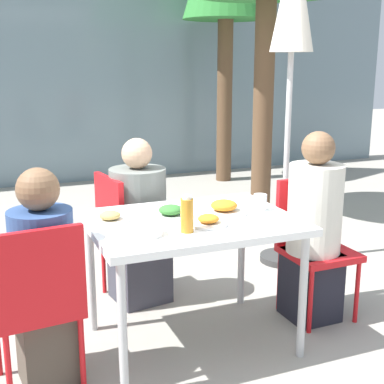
# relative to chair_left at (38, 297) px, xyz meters

# --- Properties ---
(ground_plane) EXTENTS (24.00, 24.00, 0.00)m
(ground_plane) POSITION_rel_chair_left_xyz_m (0.84, 0.17, -0.50)
(ground_plane) COLOR gray
(building_facade) EXTENTS (10.00, 0.20, 3.00)m
(building_facade) POSITION_rel_chair_left_xyz_m (0.84, 4.75, 1.00)
(building_facade) COLOR slate
(building_facade) RESTS_ON ground
(dining_table) EXTENTS (1.11, 0.84, 0.74)m
(dining_table) POSITION_rel_chair_left_xyz_m (0.84, 0.17, 0.17)
(dining_table) COLOR white
(dining_table) RESTS_ON ground
(chair_left) EXTENTS (0.44, 0.44, 0.86)m
(chair_left) POSITION_rel_chair_left_xyz_m (0.00, 0.00, 0.00)
(chair_left) COLOR red
(chair_left) RESTS_ON ground
(person_left) EXTENTS (0.31, 0.31, 1.10)m
(person_left) POSITION_rel_chair_left_xyz_m (0.04, 0.09, 0.02)
(person_left) COLOR #473D33
(person_left) RESTS_ON ground
(chair_right) EXTENTS (0.41, 0.41, 0.86)m
(chair_right) POSITION_rel_chair_left_xyz_m (1.70, 0.26, 0.00)
(chair_right) COLOR red
(chair_right) RESTS_ON ground
(person_right) EXTENTS (0.33, 0.33, 1.18)m
(person_right) POSITION_rel_chair_left_xyz_m (1.65, 0.18, 0.06)
(person_right) COLOR black
(person_right) RESTS_ON ground
(chair_far) EXTENTS (0.46, 0.46, 0.86)m
(chair_far) POSITION_rel_chair_left_xyz_m (0.65, 0.87, 0.00)
(chair_far) COLOR red
(chair_far) RESTS_ON ground
(person_far) EXTENTS (0.38, 0.38, 1.10)m
(person_far) POSITION_rel_chair_left_xyz_m (0.74, 0.84, 0.01)
(person_far) COLOR #383842
(person_far) RESTS_ON ground
(closed_umbrella) EXTENTS (0.36, 0.36, 2.49)m
(closed_umbrella) POSITION_rel_chair_left_xyz_m (2.00, 1.09, 1.39)
(closed_umbrella) COLOR #333333
(closed_umbrella) RESTS_ON ground
(plate_0) EXTENTS (0.24, 0.24, 0.07)m
(plate_0) POSITION_rel_chair_left_xyz_m (0.75, 0.25, 0.26)
(plate_0) COLOR white
(plate_0) RESTS_ON dining_table
(plate_1) EXTENTS (0.21, 0.21, 0.06)m
(plate_1) POSITION_rel_chair_left_xyz_m (0.42, 0.28, 0.26)
(plate_1) COLOR white
(plate_1) RESTS_ON dining_table
(plate_2) EXTENTS (0.27, 0.27, 0.07)m
(plate_2) POSITION_rel_chair_left_xyz_m (1.06, 0.21, 0.27)
(plate_2) COLOR white
(plate_2) RESTS_ON dining_table
(plate_3) EXTENTS (0.20, 0.20, 0.06)m
(plate_3) POSITION_rel_chair_left_xyz_m (0.88, 0.03, 0.26)
(plate_3) COLOR white
(plate_3) RESTS_ON dining_table
(bottle) EXTENTS (0.07, 0.07, 0.19)m
(bottle) POSITION_rel_chair_left_xyz_m (0.74, -0.03, 0.33)
(bottle) COLOR #B7751E
(bottle) RESTS_ON dining_table
(drinking_cup) EXTENTS (0.08, 0.08, 0.09)m
(drinking_cup) POSITION_rel_chair_left_xyz_m (1.27, 0.19, 0.29)
(drinking_cup) COLOR silver
(drinking_cup) RESTS_ON dining_table
(salad_bowl) EXTENTS (0.17, 0.17, 0.05)m
(salad_bowl) POSITION_rel_chair_left_xyz_m (0.53, -0.01, 0.26)
(salad_bowl) COLOR white
(salad_bowl) RESTS_ON dining_table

